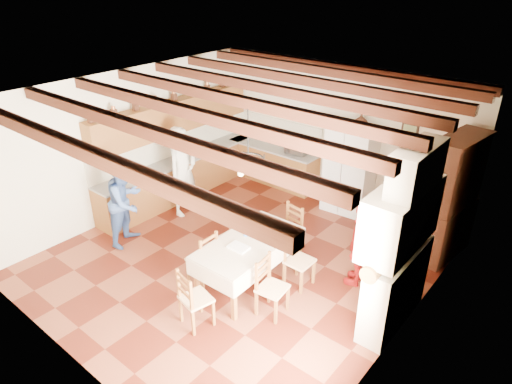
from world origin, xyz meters
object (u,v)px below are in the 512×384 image
at_px(hutch, 451,198).
at_px(chair_left_near, 202,257).
at_px(dining_table, 249,246).
at_px(chair_end_far, 288,231).
at_px(refrigerator, 351,169).
at_px(person_man, 183,171).
at_px(microwave, 297,148).
at_px(chair_right_near, 272,287).
at_px(chair_end_near, 196,298).
at_px(chair_right_far, 300,260).
at_px(chair_left_far, 232,237).
at_px(person_woman_red, 360,244).
at_px(person_woman_blue, 126,201).

relative_size(hutch, chair_left_near, 2.39).
xyz_separation_m(dining_table, chair_end_far, (-0.02, 1.11, -0.25)).
distance_m(refrigerator, chair_end_far, 2.29).
bearing_deg(chair_end_far, person_man, -168.17).
xyz_separation_m(person_man, microwave, (1.16, 2.43, 0.08)).
distance_m(refrigerator, dining_table, 3.36).
relative_size(chair_left_near, microwave, 1.98).
bearing_deg(chair_right_near, refrigerator, 5.55).
height_order(chair_end_near, microwave, microwave).
height_order(refrigerator, chair_end_near, refrigerator).
height_order(chair_right_far, person_man, person_man).
bearing_deg(chair_left_near, dining_table, 125.23).
bearing_deg(refrigerator, person_man, -141.93).
relative_size(refrigerator, chair_end_far, 1.96).
bearing_deg(chair_left_near, microwave, -168.46).
height_order(dining_table, chair_end_near, chair_end_near).
relative_size(dining_table, chair_left_near, 1.96).
xyz_separation_m(chair_left_far, microwave, (-0.80, 3.10, 0.55)).
relative_size(dining_table, person_woman_red, 1.26).
bearing_deg(person_woman_blue, microwave, -34.53).
relative_size(chair_left_near, person_woman_red, 0.64).
xyz_separation_m(refrigerator, chair_end_near, (0.07, -4.58, -0.46)).
xyz_separation_m(refrigerator, chair_end_far, (0.01, -2.24, -0.46)).
xyz_separation_m(chair_left_far, chair_right_far, (1.34, 0.18, 0.00)).
bearing_deg(chair_right_far, dining_table, 127.23).
bearing_deg(chair_right_near, microwave, 24.10).
relative_size(chair_right_near, chair_end_near, 1.00).
bearing_deg(chair_left_near, chair_right_near, 94.06).
xyz_separation_m(refrigerator, dining_table, (0.04, -3.35, -0.21)).
relative_size(hutch, person_woman_red, 1.54).
height_order(chair_right_near, person_man, person_man).
bearing_deg(hutch, chair_left_near, -121.94).
bearing_deg(hutch, person_man, -150.44).
xyz_separation_m(chair_left_far, chair_end_near, (0.71, -1.55, 0.00)).
relative_size(hutch, chair_end_far, 2.39).
distance_m(chair_end_far, person_woman_red, 1.42).
distance_m(hutch, chair_right_near, 3.61).
bearing_deg(hutch, chair_end_far, -132.81).
relative_size(chair_end_near, person_woman_red, 0.64).
bearing_deg(person_man, hutch, -72.00).
bearing_deg(person_woman_red, chair_end_far, -97.37).
bearing_deg(person_woman_blue, refrigerator, -52.16).
xyz_separation_m(hutch, person_woman_red, (-0.79, -1.74, -0.40)).
bearing_deg(hutch, chair_left_far, -129.83).
bearing_deg(chair_right_near, person_woman_red, -28.80).
relative_size(person_man, person_woman_red, 1.28).
relative_size(person_man, person_woman_blue, 1.12).
relative_size(chair_end_far, microwave, 1.98).
xyz_separation_m(dining_table, chair_right_far, (0.67, 0.50, -0.25)).
distance_m(dining_table, person_woman_blue, 2.65).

